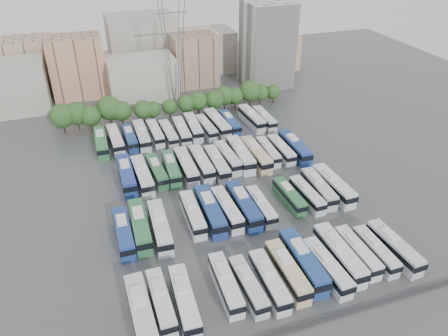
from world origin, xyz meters
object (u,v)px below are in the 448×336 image
object	(u,v)px
bus_r0_s10	(339,254)
bus_r3_s7	(193,127)
bus_r0_s2	(184,300)
bus_r1_s10	(289,196)
bus_r0_s11	(357,252)
bus_r3_s9	(217,123)
bus_r2_s11	(268,151)
bus_r0_s7	(287,271)
bus_r1_s6	(227,209)
bus_r2_s10	(256,154)
bus_r3_s1	(115,139)
bus_r1_s1	(140,226)
bus_r0_s13	(394,247)
bus_r3_s3	(142,135)
bus_r0_s5	(248,285)
bus_r0_s6	(269,281)
bus_r0_s0	(142,314)
bus_r1_s8	(261,206)
bus_r3_s0	(101,142)
bus_r1_s11	(307,195)
bus_r3_s2	(130,138)
bus_r3_s6	(182,131)
bus_r2_s5	(186,166)
bus_r1_s12	(319,188)
bus_r2_s4	(171,168)
bus_r3_s13	(264,118)
bus_r1_s4	(193,214)
apartment_tower	(267,45)
bus_r3_s12	(252,118)
bus_r2_s9	(241,154)
bus_r1_s7	(244,205)
bus_r1_s13	(333,185)
bus_r3_s10	(230,123)
bus_r0_s4	(226,284)
bus_r0_s8	(303,261)
bus_r0_s9	(327,267)
bus_r3_s4	(155,133)
bus_r2_s1	(126,175)
electricity_pylon	(173,42)
bus_r0_s1	(161,302)
bus_r0_s12	(376,251)
bus_r1_s0	(124,233)
bus_r3_s5	(168,134)
bus_r2_s12	(281,150)

from	to	relation	value
bus_r0_s10	bus_r3_s7	distance (m)	54.97
bus_r0_s2	bus_r1_s10	size ratio (longest dim) A/B	1.13
bus_r0_s11	bus_r3_s9	world-z (taller)	bus_r3_s9
bus_r0_s11	bus_r2_s11	size ratio (longest dim) A/B	1.02
bus_r0_s7	bus_r1_s6	xyz separation A→B (m)	(-3.62, 18.55, -0.04)
bus_r2_s10	bus_r3_s1	size ratio (longest dim) A/B	1.06
bus_r1_s1	bus_r0_s11	bearing A→B (deg)	-26.74
bus_r0_s13	bus_r3_s3	xyz separation A→B (m)	(-33.15, 54.99, 0.08)
bus_r0_s5	bus_r0_s6	world-z (taller)	bus_r0_s6
bus_r0_s0	bus_r0_s11	bearing A→B (deg)	1.44
bus_r1_s8	bus_r3_s0	xyz separation A→B (m)	(-26.48, 36.22, 0.26)
bus_r1_s11	bus_r3_s2	size ratio (longest dim) A/B	0.98
bus_r1_s1	bus_r3_s6	distance (m)	38.40
bus_r2_s5	bus_r3_s0	bearing A→B (deg)	133.95
bus_r1_s10	bus_r1_s12	distance (m)	6.77
bus_r0_s11	bus_r2_s4	distance (m)	43.11
bus_r3_s13	bus_r0_s6	bearing A→B (deg)	-113.30
bus_r1_s4	bus_r1_s8	bearing A→B (deg)	-5.75
apartment_tower	bus_r3_s12	xyz separation A→B (m)	(-16.00, -27.35, -11.06)
bus_r1_s1	bus_r3_s13	size ratio (longest dim) A/B	1.14
bus_r3_s2	bus_r3_s13	distance (m)	36.03
bus_r2_s9	bus_r3_s12	world-z (taller)	bus_r2_s9
bus_r0_s6	bus_r2_s9	bearing A→B (deg)	76.50
bus_r1_s6	bus_r2_s10	xyz separation A→B (m)	(13.14, 17.21, 0.19)
bus_r1_s7	bus_r1_s13	distance (m)	19.96
bus_r2_s5	bus_r0_s0	bearing A→B (deg)	-113.23
bus_r0_s10	bus_r1_s6	world-z (taller)	bus_r0_s10
bus_r3_s6	bus_r2_s9	bearing A→B (deg)	-57.41
bus_r3_s10	bus_r1_s1	bearing A→B (deg)	-130.32
bus_r2_s9	bus_r0_s2	bearing A→B (deg)	-119.53
bus_r1_s8	bus_r0_s4	bearing A→B (deg)	-127.42
bus_r2_s9	bus_r1_s11	bearing A→B (deg)	-67.60
bus_r0_s8	bus_r0_s9	bearing A→B (deg)	-34.60
bus_r0_s13	bus_r3_s1	world-z (taller)	bus_r3_s1
bus_r1_s1	bus_r3_s4	size ratio (longest dim) A/B	1.16
bus_r1_s7	bus_r2_s1	xyz separation A→B (m)	(-19.63, 18.28, -0.02)
bus_r0_s9	bus_r3_s7	bearing A→B (deg)	94.68
electricity_pylon	bus_r0_s1	size ratio (longest dim) A/B	2.94
electricity_pylon	bus_r1_s12	size ratio (longest dim) A/B	2.78
bus_r0_s12	bus_r2_s1	size ratio (longest dim) A/B	0.81
electricity_pylon	bus_r1_s0	bearing A→B (deg)	-112.56
bus_r0_s12	bus_r3_s5	world-z (taller)	bus_r3_s5
bus_r0_s2	bus_r1_s12	bearing A→B (deg)	33.22
bus_r1_s0	bus_r2_s4	world-z (taller)	bus_r1_s0
bus_r1_s8	bus_r3_s12	distance (m)	39.46
bus_r2_s4	bus_r3_s9	distance (m)	24.22
bus_r1_s8	bus_r2_s1	bearing A→B (deg)	140.40
bus_r2_s1	bus_r3_s12	bearing A→B (deg)	27.33
bus_r1_s8	bus_r2_s5	distance (m)	21.13
bus_r2_s12	bus_r1_s0	bearing A→B (deg)	-154.93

